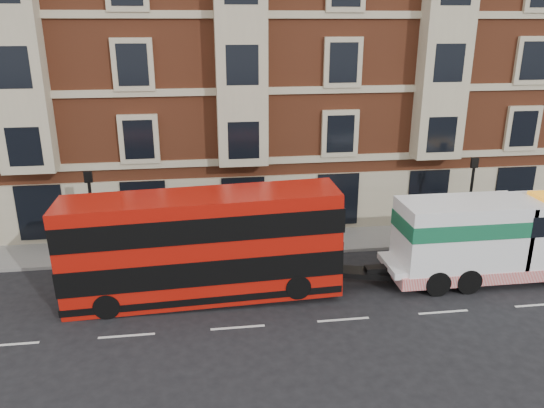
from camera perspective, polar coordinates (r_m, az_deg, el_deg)
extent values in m
plane|color=black|center=(20.10, -3.71, -13.12)|extent=(120.00, 120.00, 0.00)
cube|color=slate|center=(26.71, -4.94, -4.45)|extent=(90.00, 3.00, 0.15)
cube|color=brown|center=(32.08, -5.25, 15.93)|extent=(45.00, 12.00, 18.00)
cylinder|color=black|center=(25.20, -18.66, -1.82)|extent=(0.14, 0.14, 4.00)
cube|color=black|center=(24.57, -19.17, 2.77)|extent=(0.35, 0.15, 0.50)
cylinder|color=black|center=(27.96, 20.46, 0.01)|extent=(0.14, 0.14, 4.00)
cube|color=black|center=(27.39, 20.96, 4.17)|extent=(0.35, 0.15, 0.50)
cube|color=#B5130A|center=(21.21, -7.51, -4.51)|extent=(10.83, 2.42, 4.26)
cube|color=black|center=(21.47, -7.44, -6.05)|extent=(10.87, 2.48, 1.02)
cube|color=black|center=(20.79, -7.64, -1.70)|extent=(10.87, 2.48, 0.97)
cylinder|color=black|center=(21.34, -17.34, -10.41)|extent=(1.01, 0.31, 1.01)
cylinder|color=black|center=(23.25, -16.53, -7.79)|extent=(1.01, 0.31, 1.01)
cylinder|color=black|center=(21.17, 2.81, -8.85)|extent=(1.01, 0.31, 1.01)
cylinder|color=black|center=(23.10, 1.81, -6.34)|extent=(1.01, 0.31, 1.01)
cube|color=white|center=(24.82, 21.67, -5.58)|extent=(8.70, 2.22, 0.29)
cube|color=white|center=(23.79, 19.61, -2.96)|extent=(5.22, 2.42, 2.80)
cube|color=#15623E|center=(23.62, 19.74, -1.88)|extent=(5.27, 2.46, 0.68)
cube|color=red|center=(24.86, 21.19, -6.33)|extent=(7.74, 2.48, 0.53)
cylinder|color=black|center=(27.40, 26.16, -4.79)|extent=(1.06, 0.34, 1.06)
cylinder|color=black|center=(23.58, 20.34, -7.76)|extent=(1.06, 0.39, 1.06)
cylinder|color=black|center=(25.32, 18.08, -5.62)|extent=(1.06, 0.39, 1.06)
cylinder|color=black|center=(23.00, 17.33, -8.11)|extent=(1.06, 0.39, 1.06)
cylinder|color=black|center=(24.78, 15.25, -5.88)|extent=(1.06, 0.39, 1.06)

